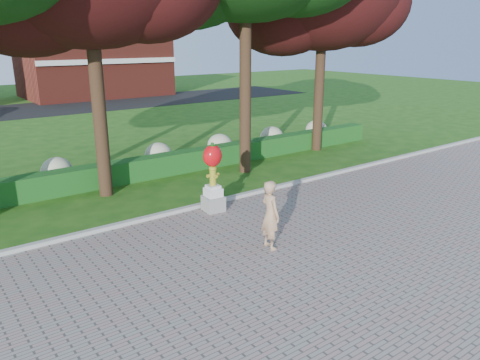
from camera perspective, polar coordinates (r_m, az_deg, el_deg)
The scene contains 9 objects.
ground at distance 12.44m, azimuth 3.12°, elevation -7.18°, with size 100.00×100.00×0.00m, color #1F4F13.
walkway at distance 10.05m, azimuth 18.30°, elevation -14.24°, with size 40.00×14.00×0.04m, color gray.
curb at distance 14.67m, azimuth -4.38°, elevation -3.05°, with size 40.00×0.18×0.15m, color #ADADA5.
lawn_hedge at distance 17.93m, azimuth -11.27°, elevation 1.49°, with size 24.00×0.70×0.80m, color #164F1A.
hydrangea_row at distance 19.00m, azimuth -11.06°, elevation 2.85°, with size 20.10×1.10×0.99m.
street at distance 37.76m, azimuth -25.37°, elevation 7.62°, with size 50.00×8.00×0.02m, color black.
building_right at distance 45.39m, azimuth -17.41°, elevation 13.83°, with size 12.00×8.00×6.40m, color maroon.
hydrant_sculpture at distance 13.94m, azimuth -3.32°, elevation 0.57°, with size 0.62×0.62×2.10m.
woman at distance 11.54m, azimuth 3.72°, elevation -4.24°, with size 0.64×0.42×1.75m, color tan.
Camera 1 is at (-7.30, -8.70, 5.08)m, focal length 35.00 mm.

